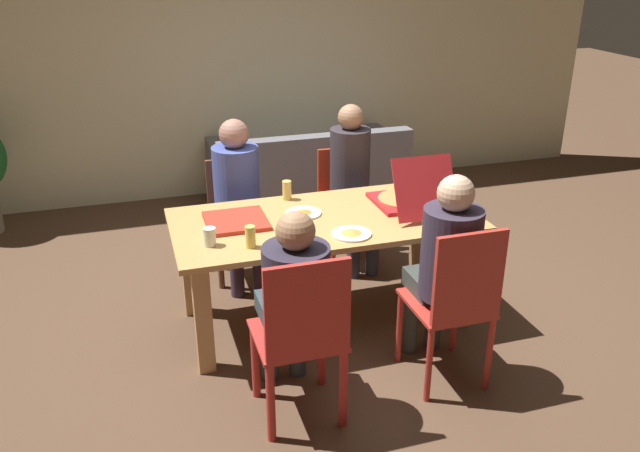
# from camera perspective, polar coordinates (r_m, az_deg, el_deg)

# --- Properties ---
(ground_plane) EXTENTS (20.00, 20.00, 0.00)m
(ground_plane) POSITION_cam_1_polar(r_m,az_deg,el_deg) (4.45, 0.38, -8.10)
(ground_plane) COLOR brown
(back_wall) EXTENTS (7.61, 0.12, 2.98)m
(back_wall) POSITION_cam_1_polar(r_m,az_deg,el_deg) (6.47, -7.11, 15.90)
(back_wall) COLOR beige
(back_wall) RESTS_ON ground
(dining_table) EXTENTS (1.93, 0.92, 0.74)m
(dining_table) POSITION_cam_1_polar(r_m,az_deg,el_deg) (4.16, 0.41, -0.91)
(dining_table) COLOR tan
(dining_table) RESTS_ON ground
(chair_0) EXTENTS (0.42, 0.39, 0.87)m
(chair_0) POSITION_cam_1_polar(r_m,az_deg,el_deg) (5.14, 2.30, 2.65)
(chair_0) COLOR #B8321B
(chair_0) RESTS_ON ground
(person_0) EXTENTS (0.31, 0.53, 1.25)m
(person_0) POSITION_cam_1_polar(r_m,az_deg,el_deg) (4.93, 2.89, 4.58)
(person_0) COLOR #34394E
(person_0) RESTS_ON ground
(chair_1) EXTENTS (0.42, 0.45, 1.00)m
(chair_1) POSITION_cam_1_polar(r_m,az_deg,el_deg) (3.61, 11.92, -6.34)
(chair_1) COLOR #B93228
(chair_1) RESTS_ON ground
(person_1) EXTENTS (0.33, 0.49, 1.24)m
(person_1) POSITION_cam_1_polar(r_m,az_deg,el_deg) (3.65, 11.01, -2.89)
(person_1) COLOR #383F39
(person_1) RESTS_ON ground
(chair_2) EXTENTS (0.45, 0.43, 0.99)m
(chair_2) POSITION_cam_1_polar(r_m,az_deg,el_deg) (3.29, -1.61, -9.67)
(chair_2) COLOR #BA2F29
(chair_2) RESTS_ON ground
(person_2) EXTENTS (0.34, 0.54, 1.17)m
(person_2) POSITION_cam_1_polar(r_m,az_deg,el_deg) (3.33, -2.36, -5.92)
(person_2) COLOR #324047
(person_2) RESTS_ON ground
(chair_3) EXTENTS (0.41, 0.38, 0.88)m
(chair_3) POSITION_cam_1_polar(r_m,az_deg,el_deg) (4.89, -7.37, 1.17)
(chair_3) COLOR brown
(chair_3) RESTS_ON ground
(person_3) EXTENTS (0.33, 0.52, 1.22)m
(person_3) POSITION_cam_1_polar(r_m,az_deg,el_deg) (4.69, -7.24, 3.27)
(person_3) COLOR #3B2C3F
(person_3) RESTS_ON ground
(pizza_box_0) EXTENTS (0.40, 0.58, 0.39)m
(pizza_box_0) POSITION_cam_1_polar(r_m,az_deg,el_deg) (4.32, 7.75, 2.44)
(pizza_box_0) COLOR red
(pizza_box_0) RESTS_ON dining_table
(pizza_box_1) EXTENTS (0.38, 0.38, 0.03)m
(pizza_box_1) POSITION_cam_1_polar(r_m,az_deg,el_deg) (4.06, -7.41, 0.45)
(pizza_box_1) COLOR red
(pizza_box_1) RESTS_ON dining_table
(plate_0) EXTENTS (0.23, 0.23, 0.03)m
(plate_0) POSITION_cam_1_polar(r_m,az_deg,el_deg) (4.16, -1.47, 1.18)
(plate_0) COLOR white
(plate_0) RESTS_ON dining_table
(plate_1) EXTENTS (0.24, 0.24, 0.03)m
(plate_1) POSITION_cam_1_polar(r_m,az_deg,el_deg) (3.87, 2.80, -0.65)
(plate_1) COLOR white
(plate_1) RESTS_ON dining_table
(drinking_glass_0) EXTENTS (0.06, 0.06, 0.13)m
(drinking_glass_0) POSITION_cam_1_polar(r_m,az_deg,el_deg) (3.70, -6.17, -0.95)
(drinking_glass_0) COLOR #E7CD5B
(drinking_glass_0) RESTS_ON dining_table
(drinking_glass_1) EXTENTS (0.07, 0.07, 0.11)m
(drinking_glass_1) POSITION_cam_1_polar(r_m,az_deg,el_deg) (3.76, -9.71, -0.95)
(drinking_glass_1) COLOR silver
(drinking_glass_1) RESTS_ON dining_table
(drinking_glass_2) EXTENTS (0.06, 0.06, 0.13)m
(drinking_glass_2) POSITION_cam_1_polar(r_m,az_deg,el_deg) (4.39, -2.94, 3.17)
(drinking_glass_2) COLOR #DFBF61
(drinking_glass_2) RESTS_ON dining_table
(drinking_glass_3) EXTENTS (0.07, 0.07, 0.10)m
(drinking_glass_3) POSITION_cam_1_polar(r_m,az_deg,el_deg) (3.79, -2.52, -0.49)
(drinking_glass_3) COLOR silver
(drinking_glass_3) RESTS_ON dining_table
(couch) EXTENTS (1.81, 0.91, 0.77)m
(couch) POSITION_cam_1_polar(r_m,az_deg,el_deg) (6.27, -1.12, 4.49)
(couch) COLOR slate
(couch) RESTS_ON ground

